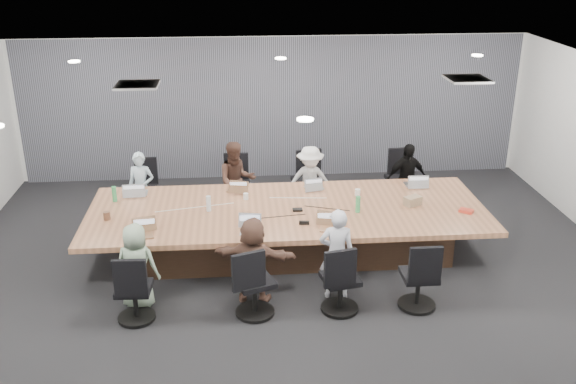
{
  "coord_description": "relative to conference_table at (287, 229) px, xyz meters",
  "views": [
    {
      "loc": [
        -0.73,
        -8.37,
        4.6
      ],
      "look_at": [
        0.0,
        0.4,
        1.05
      ],
      "focal_mm": 40.0,
      "sensor_mm": 36.0,
      "label": 1
    }
  ],
  "objects": [
    {
      "name": "wall_back",
      "position": [
        0.0,
        3.5,
        1.0
      ],
      "size": [
        10.0,
        0.0,
        2.8
      ],
      "primitive_type": "cube",
      "rotation": [
        1.57,
        0.0,
        0.0
      ],
      "color": "silver",
      "rests_on": "ground"
    },
    {
      "name": "conference_table",
      "position": [
        0.0,
        0.0,
        0.0
      ],
      "size": [
        6.0,
        2.2,
        0.74
      ],
      "color": "#412B1D",
      "rests_on": "ground"
    },
    {
      "name": "laptop_0",
      "position": [
        -2.36,
        0.8,
        0.35
      ],
      "size": [
        0.36,
        0.26,
        0.02
      ],
      "primitive_type": "cube",
      "rotation": [
        0.0,
        0.0,
        3.18
      ],
      "color": "#B2B2B7",
      "rests_on": "conference_table"
    },
    {
      "name": "chair_7",
      "position": [
        1.58,
        -1.7,
        -0.01
      ],
      "size": [
        0.53,
        0.53,
        0.78
      ],
      "primitive_type": null,
      "rotation": [
        0.0,
        0.0,
        0.01
      ],
      "color": "black",
      "rests_on": "ground"
    },
    {
      "name": "mic_left",
      "position": [
        -0.62,
        -0.26,
        0.36
      ],
      "size": [
        0.19,
        0.15,
        0.03
      ],
      "primitive_type": "cube",
      "rotation": [
        0.0,
        0.0,
        -0.28
      ],
      "color": "black",
      "rests_on": "conference_table"
    },
    {
      "name": "curtain",
      "position": [
        0.0,
        3.42,
        1.0
      ],
      "size": [
        9.8,
        0.04,
        2.8
      ],
      "primitive_type": "cube",
      "color": "slate",
      "rests_on": "ground"
    },
    {
      "name": "person_5",
      "position": [
        -0.56,
        -1.35,
        0.2
      ],
      "size": [
        1.17,
        0.61,
        1.2
      ],
      "primitive_type": "imported",
      "rotation": [
        0.0,
        0.0,
        2.9
      ],
      "color": "brown",
      "rests_on": "ground"
    },
    {
      "name": "mic_right",
      "position": [
        0.14,
        -0.09,
        0.35
      ],
      "size": [
        0.15,
        0.1,
        0.03
      ],
      "primitive_type": "cube",
      "rotation": [
        0.0,
        0.0,
        0.01
      ],
      "color": "black",
      "rests_on": "conference_table"
    },
    {
      "name": "chair_6",
      "position": [
        0.55,
        -1.7,
        -0.01
      ],
      "size": [
        0.62,
        0.62,
        0.78
      ],
      "primitive_type": null,
      "rotation": [
        0.0,
        0.0,
        0.21
      ],
      "color": "black",
      "rests_on": "ground"
    },
    {
      "name": "bottle_clear",
      "position": [
        -1.18,
        0.01,
        0.46
      ],
      "size": [
        0.08,
        0.08,
        0.24
      ],
      "primitive_type": "cylinder",
      "rotation": [
        0.0,
        0.0,
        0.1
      ],
      "color": "silver",
      "rests_on": "conference_table"
    },
    {
      "name": "mug_brown",
      "position": [
        -2.65,
        -0.18,
        0.4
      ],
      "size": [
        0.13,
        0.13,
        0.12
      ],
      "primitive_type": "cylinder",
      "rotation": [
        0.0,
        0.0,
        -0.41
      ],
      "color": "brown",
      "rests_on": "conference_table"
    },
    {
      "name": "chair_1",
      "position": [
        -0.76,
        1.7,
        -0.0
      ],
      "size": [
        0.55,
        0.55,
        0.8
      ],
      "primitive_type": null,
      "rotation": [
        0.0,
        0.0,
        3.13
      ],
      "color": "black",
      "rests_on": "ground"
    },
    {
      "name": "cup_white_near",
      "position": [
        1.15,
        0.43,
        0.39
      ],
      "size": [
        0.1,
        0.1,
        0.1
      ],
      "primitive_type": "cylinder",
      "rotation": [
        0.0,
        0.0,
        0.24
      ],
      "color": "white",
      "rests_on": "conference_table"
    },
    {
      "name": "person_0",
      "position": [
        -2.36,
        1.35,
        0.22
      ],
      "size": [
        0.49,
        0.37,
        1.24
      ],
      "primitive_type": "imported",
      "rotation": [
        0.0,
        0.0,
        6.12
      ],
      "color": "#A5BDCA",
      "rests_on": "ground"
    },
    {
      "name": "laptop_3",
      "position": [
        2.19,
        0.8,
        0.35
      ],
      "size": [
        0.35,
        0.24,
        0.02
      ],
      "primitive_type": "cube",
      "rotation": [
        0.0,
        0.0,
        3.13
      ],
      "color": "#B2B2B7",
      "rests_on": "conference_table"
    },
    {
      "name": "person_2",
      "position": [
        0.5,
        1.35,
        0.23
      ],
      "size": [
        0.83,
        0.49,
        1.27
      ],
      "primitive_type": "imported",
      "rotation": [
        0.0,
        0.0,
        6.31
      ],
      "color": "silver",
      "rests_on": "ground"
    },
    {
      "name": "chair_0",
      "position": [
        -2.36,
        1.7,
        -0.03
      ],
      "size": [
        0.53,
        0.53,
        0.73
      ],
      "primitive_type": null,
      "rotation": [
        0.0,
        0.0,
        3.21
      ],
      "color": "black",
      "rests_on": "ground"
    },
    {
      "name": "bottle_green_right",
      "position": [
        1.03,
        -0.22,
        0.46
      ],
      "size": [
        0.07,
        0.07,
        0.25
      ],
      "primitive_type": "cylinder",
      "rotation": [
        0.0,
        0.0,
        0.02
      ],
      "color": "#389E57",
      "rests_on": "conference_table"
    },
    {
      "name": "snack_packet",
      "position": [
        2.65,
        -0.36,
        0.36
      ],
      "size": [
        0.24,
        0.22,
        0.04
      ],
      "primitive_type": "cube",
      "rotation": [
        0.0,
        0.0,
        -0.63
      ],
      "color": "red",
      "rests_on": "conference_table"
    },
    {
      "name": "person_4",
      "position": [
        -2.08,
        -1.35,
        0.18
      ],
      "size": [
        0.64,
        0.49,
        1.17
      ],
      "primitive_type": "imported",
      "rotation": [
        0.0,
        0.0,
        2.91
      ],
      "color": "#8BA48B",
      "rests_on": "ground"
    },
    {
      "name": "canvas_bag",
      "position": [
        1.92,
        -0.02,
        0.41
      ],
      "size": [
        0.3,
        0.26,
        0.14
      ],
      "primitive_type": "cube",
      "rotation": [
        0.0,
        0.0,
        0.48
      ],
      "color": "#977E60",
      "rests_on": "conference_table"
    },
    {
      "name": "cup_white_far",
      "position": [
        -0.62,
        0.42,
        0.39
      ],
      "size": [
        0.09,
        0.09,
        0.1
      ],
      "primitive_type": "cylinder",
      "rotation": [
        0.0,
        0.0,
        -0.14
      ],
      "color": "white",
      "rests_on": "conference_table"
    },
    {
      "name": "stapler",
      "position": [
        0.19,
        -0.59,
        0.37
      ],
      "size": [
        0.15,
        0.05,
        0.05
      ],
      "primitive_type": "cube",
      "rotation": [
        0.0,
        0.0,
        -0.12
      ],
      "color": "black",
      "rests_on": "conference_table"
    },
    {
      "name": "person_1",
      "position": [
        -0.76,
        1.35,
        0.29
      ],
      "size": [
        0.77,
        0.65,
        1.38
      ],
      "primitive_type": "imported",
      "rotation": [
        0.0,
        0.0,
        6.5
      ],
      "color": "#3F2820",
      "rests_on": "ground"
    },
    {
      "name": "floor",
      "position": [
        0.0,
        -0.5,
        -0.4
      ],
      "size": [
        10.0,
        8.0,
        0.0
      ],
      "primitive_type": "cube",
      "color": "black",
      "rests_on": "ground"
    },
    {
      "name": "laptop_1",
      "position": [
        -0.76,
        0.8,
        0.35
      ],
      "size": [
        0.34,
        0.27,
        0.02
      ],
      "primitive_type": "cube",
      "rotation": [
        0.0,
        0.0,
        2.93
      ],
      "color": "#8C6647",
      "rests_on": "conference_table"
    },
    {
      "name": "chair_2",
      "position": [
        0.5,
        1.7,
        0.03
      ],
      "size": [
        0.67,
        0.67,
        0.86
      ],
      "primitive_type": null,
      "rotation": [
        0.0,
        0.0,
        3.32
      ],
      "color": "black",
      "rests_on": "ground"
    },
    {
      "name": "ceiling",
      "position": [
        0.0,
        -0.5,
        2.4
      ],
      "size": [
        10.0,
        8.0,
        0.0
      ],
      "primitive_type": "cube",
      "color": "white",
      "rests_on": "wall_back"
    },
    {
      "name": "bottle_green_left",
      "position": [
        -2.65,
        0.5,
        0.46
      ],
      "size": [
        0.07,
        0.07,
        0.24
      ],
      "primitive_type": "cylinder",
      "rotation": [
        0.0,
        0.0,
        0.08
      ],
      "color": "#389E57",
      "rests_on": "conference_table"
    },
    {
      "name": "chair_5",
      "position": [
        -0.56,
        -1.7,
        -0.0
      ],
      "size": [
        0.69,
        0.69,
        0.8
      ],
      "primitive_type": null,
      "rotation": [
        0.0,
        0.0,
        0.34
      ],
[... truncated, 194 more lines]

